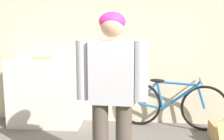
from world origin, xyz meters
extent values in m
cube|color=beige|center=(0.00, 2.55, 1.30)|extent=(8.00, 0.06, 2.60)
cube|color=white|center=(0.55, 2.52, 0.35)|extent=(0.08, 0.01, 0.12)
cube|color=beige|center=(-1.21, 2.28, 0.51)|extent=(1.07, 0.45, 1.02)
cube|color=#B2B2B7|center=(-0.07, 0.90, 1.07)|extent=(0.42, 0.24, 0.59)
cylinder|color=#B2B2B7|center=(-0.34, 0.90, 1.09)|extent=(0.13, 0.13, 0.56)
cylinder|color=#B2B2B7|center=(0.20, 0.90, 1.09)|extent=(0.13, 0.13, 0.56)
sphere|color=tan|center=(-0.07, 0.90, 1.50)|extent=(0.21, 0.21, 0.21)
ellipsoid|color=#EA2884|center=(-0.07, 0.91, 1.54)|extent=(0.24, 0.22, 0.18)
torus|color=black|center=(0.21, 2.40, 0.34)|extent=(0.67, 0.15, 0.67)
torus|color=black|center=(1.15, 2.24, 0.34)|extent=(0.67, 0.15, 0.67)
cylinder|color=#1E609E|center=(0.39, 2.37, 0.31)|extent=(0.37, 0.10, 0.08)
cylinder|color=#1E609E|center=(0.34, 2.38, 0.51)|extent=(0.30, 0.08, 0.37)
cylinder|color=#1E609E|center=(0.52, 2.35, 0.49)|extent=(0.13, 0.06, 0.41)
cylinder|color=#1E609E|center=(0.80, 2.30, 0.48)|extent=(0.50, 0.13, 0.42)
cylinder|color=#1E609E|center=(0.76, 2.31, 0.68)|extent=(0.57, 0.13, 0.05)
cylinder|color=#1E609E|center=(1.09, 2.25, 0.50)|extent=(0.15, 0.06, 0.35)
cylinder|color=#1E609E|center=(1.06, 2.26, 0.70)|extent=(0.07, 0.05, 0.08)
cylinder|color=#1E609E|center=(1.08, 2.25, 0.73)|extent=(0.10, 0.46, 0.02)
ellipsoid|color=black|center=(0.48, 2.36, 0.71)|extent=(0.23, 0.12, 0.05)
ellipsoid|color=#EAD64C|center=(-1.24, 2.29, 1.04)|extent=(0.14, 0.04, 0.04)
ellipsoid|color=#EAD64C|center=(-1.33, 2.30, 1.04)|extent=(0.13, 0.09, 0.03)
ellipsoid|color=#EAD64C|center=(-1.14, 2.30, 1.04)|extent=(0.13, 0.08, 0.03)
sphere|color=brown|center=(-1.38, 2.31, 1.04)|extent=(0.02, 0.02, 0.02)
camera|label=1|loc=(0.14, -1.49, 1.48)|focal=42.00mm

